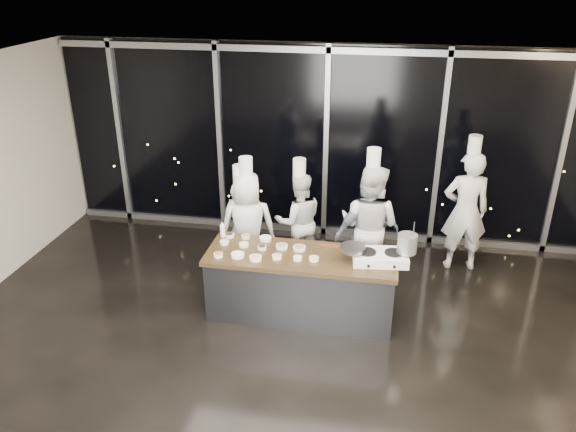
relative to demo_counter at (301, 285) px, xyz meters
name	(u,v)px	position (x,y,z in m)	size (l,w,h in m)	color
ground	(289,356)	(0.00, -0.90, -0.45)	(9.00, 9.00, 0.00)	black
room_shell	(306,183)	(0.18, -0.90, 1.79)	(9.02, 7.02, 3.21)	beige
window_wall	(326,144)	(0.00, 2.53, 1.14)	(8.90, 0.11, 3.20)	black
demo_counter	(301,285)	(0.00, 0.00, 0.00)	(2.46, 0.86, 0.90)	#3B3C40
stove	(380,257)	(1.00, 0.01, 0.51)	(0.72, 0.50, 0.14)	white
frying_pan	(352,248)	(0.64, -0.02, 0.61)	(0.58, 0.36, 0.05)	slate
stock_pot	(407,244)	(1.32, 0.05, 0.71)	(0.24, 0.24, 0.24)	#ABABAD
prep_bowls	(262,248)	(-0.53, 0.04, 0.47)	(1.36, 0.71, 0.05)	white
squeeze_bottle	(222,230)	(-1.14, 0.32, 0.56)	(0.06, 0.06, 0.23)	white
chef_far_left	(242,227)	(-1.03, 0.88, 0.33)	(0.63, 0.51, 1.74)	silver
chef_left	(248,226)	(-0.92, 0.82, 0.39)	(0.94, 0.76, 1.89)	silver
chef_center	(299,221)	(-0.24, 1.29, 0.32)	(0.89, 0.79, 1.75)	silver
guest	(367,234)	(0.79, 0.94, 0.36)	(1.03, 0.75, 1.62)	#141B37
chef_right	(369,225)	(0.81, 0.99, 0.47)	(1.08, 0.97, 2.06)	silver
chef_side	(465,210)	(2.20, 1.71, 0.50)	(0.74, 0.54, 2.10)	silver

